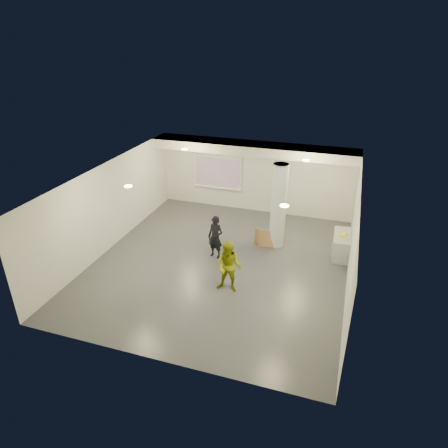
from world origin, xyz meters
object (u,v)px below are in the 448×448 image
(man, at_px, (229,267))
(credenza, at_px, (341,245))
(column, at_px, (279,206))
(woman, at_px, (215,237))
(projection_screen, at_px, (218,172))

(man, bearing_deg, credenza, 46.69)
(credenza, bearing_deg, column, 176.92)
(woman, height_order, man, man)
(credenza, relative_size, woman, 0.90)
(credenza, height_order, woman, woman)
(man, bearing_deg, column, 76.64)
(column, bearing_deg, man, -104.04)
(projection_screen, xyz_separation_m, credenza, (5.32, -2.68, -1.14))
(projection_screen, xyz_separation_m, woman, (1.31, -4.08, -0.79))
(woman, bearing_deg, credenza, 31.53)
(projection_screen, relative_size, credenza, 1.59)
(column, xyz_separation_m, man, (-0.78, -3.14, -0.70))
(column, distance_m, credenza, 2.48)
(man, bearing_deg, woman, 121.12)
(column, height_order, woman, column)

